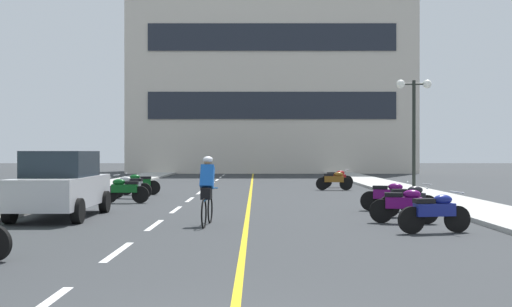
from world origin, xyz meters
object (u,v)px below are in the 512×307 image
street_lamp_mid (415,109)px  motorcycle_5 (390,196)px  motorcycle_10 (338,178)px  parked_car_near (62,184)px  motorcycle_2 (436,212)px  motorcycle_3 (405,205)px  motorcycle_9 (336,180)px  motorcycle_7 (131,186)px  cyclist_rider (208,189)px  motorcycle_6 (126,190)px  motorcycle_8 (141,184)px  motorcycle_4 (410,200)px

street_lamp_mid → motorcycle_5: bearing=-110.2°
street_lamp_mid → motorcycle_10: bearing=114.3°
parked_car_near → motorcycle_2: bearing=-19.0°
motorcycle_3 → motorcycle_9: size_ratio=0.99×
motorcycle_7 → motorcycle_10: (8.91, 7.18, 0.00)m
motorcycle_9 → motorcycle_10: size_ratio=1.00×
street_lamp_mid → cyclist_rider: (-7.72, -10.32, -2.68)m
motorcycle_6 → motorcycle_8: (-0.26, 4.14, 0.00)m
motorcycle_6 → cyclist_rider: cyclist_rider is taller
motorcycle_2 → motorcycle_4: (0.26, 3.39, 0.00)m
motorcycle_7 → motorcycle_3: bearing=-43.8°
motorcycle_2 → motorcycle_3: 1.85m
street_lamp_mid → motorcycle_4: street_lamp_mid is taller
motorcycle_2 → motorcycle_7: 13.36m
motorcycle_8 → motorcycle_5: bearing=-38.3°
motorcycle_8 → cyclist_rider: (3.67, -10.57, 0.41)m
motorcycle_9 → motorcycle_4: bearing=-87.3°
motorcycle_8 → motorcycle_9: bearing=19.9°
motorcycle_6 → motorcycle_7: bearing=96.4°
street_lamp_mid → motorcycle_3: size_ratio=2.76×
motorcycle_10 → motorcycle_6: bearing=-132.8°
motorcycle_7 → parked_car_near: bearing=-93.9°
motorcycle_2 → motorcycle_3: size_ratio=1.00×
motorcycle_7 → motorcycle_8: same height
motorcycle_7 → motorcycle_8: 1.96m
motorcycle_5 → motorcycle_4: bearing=-82.9°
motorcycle_7 → cyclist_rider: cyclist_rider is taller
motorcycle_2 → motorcycle_8: same height
street_lamp_mid → motorcycle_2: (-2.56, -11.77, -3.10)m
motorcycle_7 → motorcycle_10: size_ratio=1.00×
motorcycle_4 → motorcycle_8: (-9.08, 8.62, 0.00)m
parked_car_near → motorcycle_3: size_ratio=2.50×
motorcycle_4 → motorcycle_9: (-0.56, 11.71, 0.00)m
motorcycle_10 → cyclist_rider: (-5.25, -15.79, 0.41)m
motorcycle_3 → motorcycle_4: bearing=72.2°
motorcycle_3 → motorcycle_4: size_ratio=0.99×
motorcycle_5 → motorcycle_8: (-8.89, 7.03, 0.00)m
motorcycle_8 → motorcycle_10: 10.33m
motorcycle_2 → motorcycle_8: size_ratio=0.99×
motorcycle_4 → motorcycle_10: 13.84m
motorcycle_2 → cyclist_rider: bearing=164.3°
motorcycle_2 → street_lamp_mid: bearing=77.7°
motorcycle_4 → parked_car_near: bearing=-178.8°
motorcycle_9 → motorcycle_10: (0.39, 2.13, 0.00)m
motorcycle_5 → motorcycle_10: bearing=89.8°
cyclist_rider → motorcycle_2: bearing=-15.7°
parked_car_near → motorcycle_3: 9.15m
motorcycle_3 → motorcycle_8: size_ratio=0.99×
motorcycle_8 → motorcycle_4: bearing=-43.5°
street_lamp_mid → parked_car_near: size_ratio=1.11×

